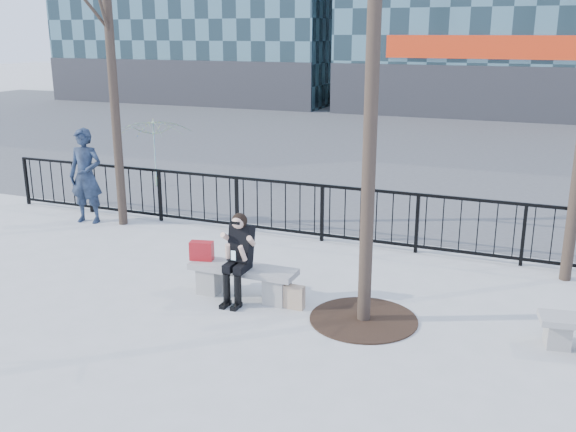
% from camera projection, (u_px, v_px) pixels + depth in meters
% --- Properties ---
extents(ground, '(120.00, 120.00, 0.00)m').
position_uv_depth(ground, '(244.00, 297.00, 9.68)').
color(ground, '#A8A8A2').
rests_on(ground, ground).
extents(street_surface, '(60.00, 23.00, 0.01)m').
position_uv_depth(street_surface, '(427.00, 143.00, 23.02)').
color(street_surface, '#474747').
rests_on(street_surface, ground).
extents(railing, '(14.00, 0.06, 1.10)m').
position_uv_depth(railing, '(312.00, 212.00, 12.19)').
color(railing, black).
rests_on(railing, ground).
extents(tree_grate, '(1.50, 1.50, 0.02)m').
position_uv_depth(tree_grate, '(363.00, 319.00, 8.90)').
color(tree_grate, black).
rests_on(tree_grate, ground).
extents(bench_main, '(1.65, 0.46, 0.49)m').
position_uv_depth(bench_main, '(243.00, 278.00, 9.59)').
color(bench_main, gray).
rests_on(bench_main, ground).
extents(seated_woman, '(0.50, 0.64, 1.34)m').
position_uv_depth(seated_woman, '(238.00, 258.00, 9.35)').
color(seated_woman, black).
rests_on(seated_woman, ground).
extents(handbag, '(0.38, 0.24, 0.29)m').
position_uv_depth(handbag, '(202.00, 251.00, 9.78)').
color(handbag, '#B0151B').
rests_on(handbag, bench_main).
extents(shopping_bag, '(0.37, 0.14, 0.34)m').
position_uv_depth(shopping_bag, '(292.00, 297.00, 9.25)').
color(shopping_bag, tan).
rests_on(shopping_bag, ground).
extents(standing_man, '(0.79, 0.58, 1.97)m').
position_uv_depth(standing_man, '(86.00, 176.00, 13.23)').
color(standing_man, black).
rests_on(standing_man, ground).
extents(vendor_umbrella, '(2.37, 2.40, 1.76)m').
position_uv_depth(vendor_umbrella, '(154.00, 153.00, 16.30)').
color(vendor_umbrella, '#F0F336').
rests_on(vendor_umbrella, ground).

